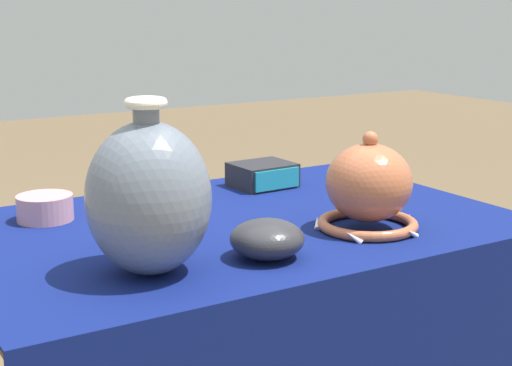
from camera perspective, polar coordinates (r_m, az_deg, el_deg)
The scene contains 6 objects.
display_table at distance 1.69m, azimuth -1.19°, elevation -5.62°, with size 1.17×0.79×0.76m.
vase_tall_bulbous at distance 1.35m, azimuth -7.81°, elevation -1.03°, with size 0.22×0.22×0.31m.
vase_dome_bell at distance 1.63m, azimuth 8.20°, elevation -0.44°, with size 0.22×0.22×0.21m.
mosaic_tile_box at distance 2.00m, azimuth 0.50°, elevation 0.60°, with size 0.15×0.14×0.06m.
pot_squat_rose at distance 1.75m, azimuth -15.09°, elevation -1.75°, with size 0.12×0.12×0.06m, color #D19399.
bowl_shallow_charcoal at distance 1.44m, azimuth 0.81°, elevation -4.09°, with size 0.14×0.14×0.07m, color #2D2D33.
Camera 1 is at (-0.81, -1.41, 1.22)m, focal length 55.00 mm.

